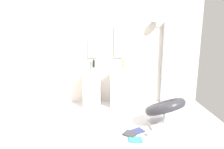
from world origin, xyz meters
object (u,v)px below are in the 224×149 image
object	(u,v)px
pedestal_sink_left	(92,87)
soap_bottle_green	(91,66)
towel_rack	(35,91)
magazine_navy	(136,131)
magazine_charcoal	(130,134)
soap_bottle_black	(94,64)
lounge_chair	(165,109)
soap_bottle_amber	(123,64)
shower_column	(164,61)
coffee_mug	(150,134)
pedestal_sink_right	(119,87)
magazine_teal	(135,140)

from	to	relation	value
pedestal_sink_left	soap_bottle_green	xyz separation A→B (m)	(-0.01, -0.14, 0.54)
towel_rack	magazine_navy	world-z (taller)	towel_rack
magazine_charcoal	soap_bottle_black	size ratio (longest dim) A/B	1.13
towel_rack	soap_bottle_green	size ratio (longest dim) A/B	5.80
magazine_navy	magazine_charcoal	xyz separation A→B (m)	(-0.12, -0.09, 0.00)
lounge_chair	soap_bottle_green	world-z (taller)	soap_bottle_green
magazine_charcoal	soap_bottle_green	xyz separation A→B (m)	(-0.79, 1.28, 1.01)
lounge_chair	towel_rack	world-z (taller)	towel_rack
magazine_navy	soap_bottle_amber	distance (m)	1.75
shower_column	soap_bottle_black	size ratio (longest dim) A/B	10.88
coffee_mug	shower_column	bearing A→B (deg)	68.64
shower_column	pedestal_sink_right	bearing A→B (deg)	-166.52
magazine_navy	magazine_charcoal	distance (m)	0.15
soap_bottle_amber	pedestal_sink_left	bearing A→B (deg)	-174.07
pedestal_sink_left	pedestal_sink_right	xyz separation A→B (m)	(0.65, 0.00, 0.00)
pedestal_sink_left	pedestal_sink_right	bearing A→B (deg)	0.00
lounge_chair	towel_rack	bearing A→B (deg)	173.19
pedestal_sink_right	soap_bottle_black	xyz separation A→B (m)	(-0.60, 0.09, 0.55)
coffee_mug	soap_bottle_amber	bearing A→B (deg)	103.25
soap_bottle_black	soap_bottle_green	world-z (taller)	soap_bottle_black
soap_bottle_black	magazine_charcoal	bearing A→B (deg)	-64.03
soap_bottle_green	lounge_chair	bearing A→B (deg)	-32.17
magazine_teal	soap_bottle_amber	distance (m)	1.98
shower_column	magazine_charcoal	size ratio (longest dim) A/B	9.63
magazine_teal	soap_bottle_green	bearing A→B (deg)	122.75
pedestal_sink_left	soap_bottle_green	distance (m)	0.56
pedestal_sink_left	coffee_mug	distance (m)	1.92
pedestal_sink_right	magazine_teal	world-z (taller)	pedestal_sink_right
magazine_teal	coffee_mug	distance (m)	0.29
magazine_charcoal	soap_bottle_green	distance (m)	1.81
magazine_navy	coffee_mug	size ratio (longest dim) A/B	2.96
magazine_charcoal	soap_bottle_black	distance (m)	1.96
pedestal_sink_left	towel_rack	xyz separation A→B (m)	(-1.09, -0.77, 0.13)
magazine_teal	coffee_mug	world-z (taller)	coffee_mug
pedestal_sink_right	magazine_teal	bearing A→B (deg)	-82.83
pedestal_sink_left	magazine_teal	xyz separation A→B (m)	(0.85, -1.60, -0.47)
shower_column	lounge_chair	bearing A→B (deg)	-103.92
magazine_charcoal	coffee_mug	xyz separation A→B (m)	(0.34, -0.08, 0.03)
magazine_navy	soap_bottle_green	world-z (taller)	soap_bottle_green
shower_column	soap_bottle_amber	distance (m)	1.08
soap_bottle_amber	soap_bottle_green	distance (m)	0.79
magazine_navy	coffee_mug	distance (m)	0.28
pedestal_sink_right	soap_bottle_green	xyz separation A→B (m)	(-0.66, -0.14, 0.54)
magazine_navy	coffee_mug	world-z (taller)	coffee_mug
pedestal_sink_right	soap_bottle_amber	world-z (taller)	soap_bottle_amber
magazine_teal	coffee_mug	xyz separation A→B (m)	(0.27, 0.11, 0.04)
towel_rack	soap_bottle_black	xyz separation A→B (m)	(1.14, 0.86, 0.42)
soap_bottle_amber	pedestal_sink_right	bearing A→B (deg)	-142.00
pedestal_sink_right	magazine_teal	size ratio (longest dim) A/B	4.71
lounge_chair	magazine_charcoal	size ratio (longest dim) A/B	5.18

